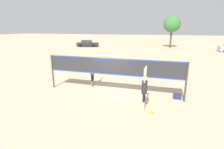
% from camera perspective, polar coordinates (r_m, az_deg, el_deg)
% --- Properties ---
extents(ground_plane, '(200.00, 200.00, 0.00)m').
position_cam_1_polar(ground_plane, '(11.40, -0.00, -6.21)').
color(ground_plane, '#C6B28C').
extents(volleyball_net, '(8.83, 0.11, 2.32)m').
position_cam_1_polar(volleyball_net, '(10.91, -0.00, 1.99)').
color(volleyball_net, '#38383D').
rests_on(volleyball_net, ground_plane).
extents(player_spiker, '(0.28, 0.72, 2.29)m').
position_cam_1_polar(player_spiker, '(8.88, 10.54, -4.40)').
color(player_spiker, beige).
rests_on(player_spiker, ground_plane).
extents(player_blocker, '(0.28, 0.69, 2.01)m').
position_cam_1_polar(player_blocker, '(12.58, -6.47, 0.77)').
color(player_blocker, '#8C664C').
rests_on(player_blocker, ground_plane).
extents(volleyball, '(0.22, 0.22, 0.22)m').
position_cam_1_polar(volleyball, '(9.04, 12.88, -11.75)').
color(volleyball, yellow).
rests_on(volleyball, ground_plane).
extents(gear_bag, '(0.45, 0.31, 0.29)m').
position_cam_1_polar(gear_bag, '(11.25, 20.51, -6.70)').
color(gear_bag, navy).
rests_on(gear_bag, ground_plane).
extents(parked_car_mid, '(4.95, 2.64, 1.44)m').
position_cam_1_polar(parked_car_mid, '(40.46, -8.01, 9.92)').
color(parked_car_mid, '#232328').
rests_on(parked_car_mid, ground_plane).
extents(tree_left_cluster, '(3.45, 3.45, 6.65)m').
position_cam_1_polar(tree_left_cluster, '(39.28, 19.01, 15.34)').
color(tree_left_cluster, '#4C3823').
rests_on(tree_left_cluster, ground_plane).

